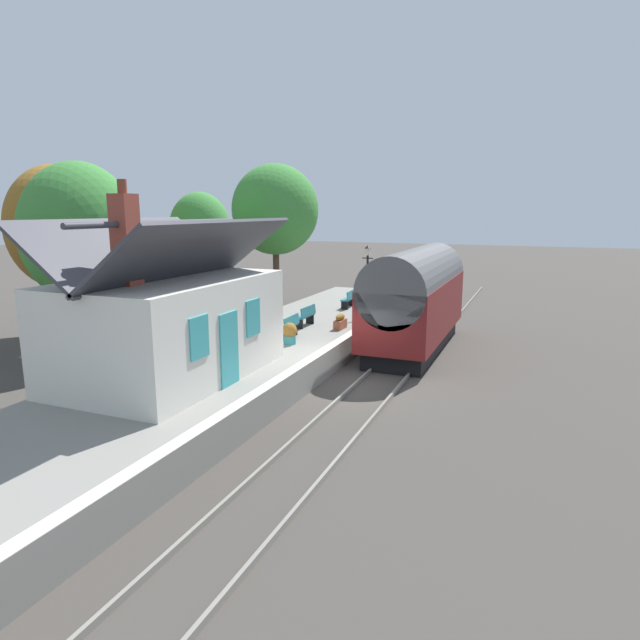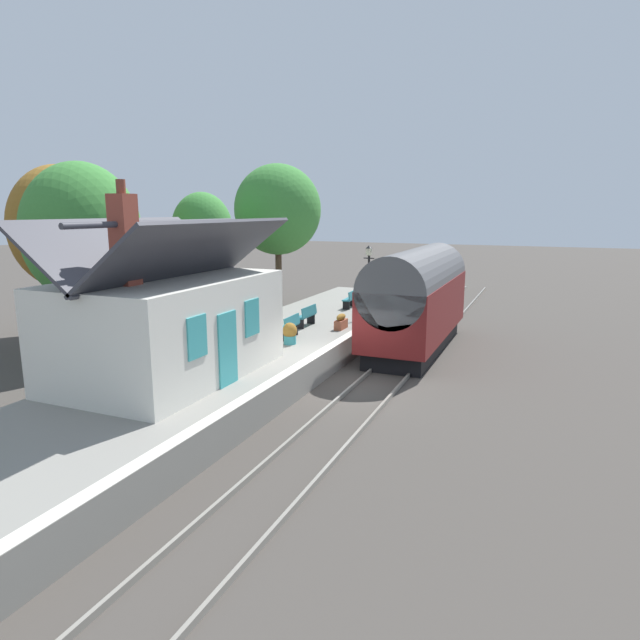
% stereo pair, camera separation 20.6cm
% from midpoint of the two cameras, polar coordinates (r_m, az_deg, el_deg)
% --- Properties ---
extents(ground_plane, '(160.00, 160.00, 0.00)m').
position_cam_midpoint_polar(ground_plane, '(18.59, 2.76, -6.99)').
color(ground_plane, '#423D38').
extents(platform, '(32.00, 5.53, 1.00)m').
position_cam_midpoint_polar(platform, '(19.96, -7.49, -4.28)').
color(platform, gray).
rests_on(platform, ground).
extents(platform_edge_coping, '(32.00, 0.36, 0.02)m').
position_cam_midpoint_polar(platform_edge_coping, '(18.71, -0.63, -3.64)').
color(platform_edge_coping, beige).
rests_on(platform_edge_coping, platform).
extents(rail_near, '(52.00, 0.08, 0.14)m').
position_cam_midpoint_polar(rail_near, '(18.13, 7.63, -7.34)').
color(rail_near, gray).
rests_on(rail_near, ground).
extents(rail_far, '(52.00, 0.08, 0.14)m').
position_cam_midpoint_polar(rail_far, '(18.52, 3.29, -6.85)').
color(rail_far, gray).
rests_on(rail_far, ground).
extents(train, '(8.89, 2.73, 4.32)m').
position_cam_midpoint_polar(train, '(23.37, 9.76, 2.28)').
color(train, black).
rests_on(train, ground).
extents(station_building, '(7.13, 4.48, 5.66)m').
position_cam_midpoint_polar(station_building, '(16.70, -15.87, -0.32)').
color(station_building, silver).
rests_on(station_building, platform).
extents(bench_near_building, '(1.42, 0.49, 0.88)m').
position_cam_midpoint_polar(bench_near_building, '(21.07, -3.56, -0.64)').
color(bench_near_building, '#26727F').
rests_on(bench_near_building, platform).
extents(bench_mid_platform, '(1.42, 0.49, 0.88)m').
position_cam_midpoint_polar(bench_mid_platform, '(27.63, 2.86, 2.27)').
color(bench_mid_platform, '#26727F').
rests_on(bench_mid_platform, platform).
extents(bench_by_lamp, '(1.41, 0.45, 0.88)m').
position_cam_midpoint_polar(bench_by_lamp, '(23.14, -1.75, 0.48)').
color(bench_by_lamp, '#26727F').
rests_on(bench_by_lamp, platform).
extents(planter_by_door, '(0.84, 0.32, 0.64)m').
position_cam_midpoint_polar(planter_by_door, '(22.71, 1.88, -0.17)').
color(planter_by_door, '#9E5138').
rests_on(planter_by_door, platform).
extents(planter_edge_near, '(0.54, 0.54, 0.81)m').
position_cam_midpoint_polar(planter_edge_near, '(20.14, -3.49, -1.40)').
color(planter_edge_near, teal).
rests_on(planter_edge_near, platform).
extents(lamp_post_platform, '(0.32, 0.50, 3.33)m').
position_cam_midpoint_polar(lamp_post_platform, '(24.77, 4.77, 5.57)').
color(lamp_post_platform, black).
rests_on(lamp_post_platform, platform).
extents(tree_far_right, '(2.96, 3.14, 6.79)m').
position_cam_midpoint_polar(tree_far_right, '(28.75, -12.66, 9.18)').
color(tree_far_right, '#4C3828').
rests_on(tree_far_right, ground).
extents(tree_behind_building, '(4.84, 4.25, 7.91)m').
position_cam_midpoint_polar(tree_behind_building, '(27.90, -25.85, 8.72)').
color(tree_behind_building, '#4C3828').
rests_on(tree_behind_building, ground).
extents(tree_mid_background, '(5.01, 5.06, 8.51)m').
position_cam_midpoint_polar(tree_mid_background, '(32.36, -4.90, 11.43)').
color(tree_mid_background, '#4C3828').
rests_on(tree_mid_background, ground).
extents(tree_distant, '(4.61, 4.54, 7.75)m').
position_cam_midpoint_polar(tree_distant, '(23.72, -24.04, 8.29)').
color(tree_distant, '#4C3828').
rests_on(tree_distant, ground).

